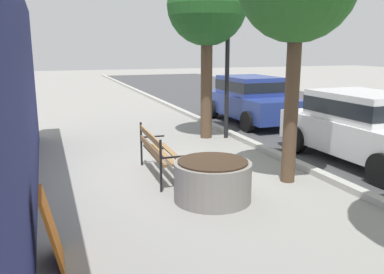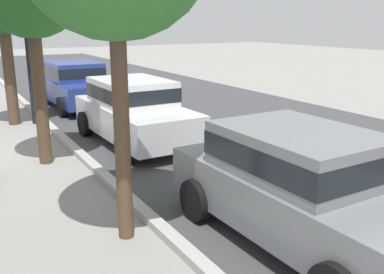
% 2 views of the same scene
% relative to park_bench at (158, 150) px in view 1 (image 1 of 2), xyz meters
% --- Properties ---
extents(ground_plane, '(80.00, 80.00, 0.00)m').
position_rel_park_bench_xyz_m(ground_plane, '(-0.05, 0.10, -0.54)').
color(ground_plane, gray).
extents(curb_stone, '(60.00, 0.20, 0.12)m').
position_rel_park_bench_xyz_m(curb_stone, '(-0.05, 3.00, -0.48)').
color(curb_stone, '#B2AFA8').
rests_on(curb_stone, ground).
extents(building_wall_behind, '(12.00, 0.50, 3.44)m').
position_rel_park_bench_xyz_m(building_wall_behind, '(1.45, -2.50, 1.18)').
color(building_wall_behind, navy).
rests_on(building_wall_behind, ground).
extents(park_bench, '(1.82, 0.59, 0.95)m').
position_rel_park_bench_xyz_m(park_bench, '(0.00, 0.00, 0.00)').
color(park_bench, olive).
rests_on(park_bench, ground).
extents(concrete_planter, '(1.30, 1.30, 0.68)m').
position_rel_park_bench_xyz_m(concrete_planter, '(1.53, 0.52, -0.20)').
color(concrete_planter, gray).
rests_on(concrete_planter, ground).
extents(street_tree_near_bench, '(2.15, 2.15, 4.69)m').
position_rel_park_bench_xyz_m(street_tree_near_bench, '(-3.00, 2.22, 3.01)').
color(street_tree_near_bench, brown).
rests_on(street_tree_near_bench, ground).
extents(parked_car_blue, '(4.13, 1.98, 1.56)m').
position_rel_park_bench_xyz_m(parked_car_blue, '(-4.67, 4.51, 0.30)').
color(parked_car_blue, navy).
rests_on(parked_car_blue, ground).
extents(parked_car_white, '(4.13, 1.98, 1.56)m').
position_rel_park_bench_xyz_m(parked_car_white, '(0.59, 4.51, 0.30)').
color(parked_car_white, silver).
rests_on(parked_car_white, ground).
extents(lamp_post, '(0.32, 0.32, 3.90)m').
position_rel_park_bench_xyz_m(lamp_post, '(-2.77, 2.74, 2.01)').
color(lamp_post, black).
rests_on(lamp_post, ground).
extents(leaning_signboard, '(0.70, 0.23, 0.89)m').
position_rel_park_bench_xyz_m(leaning_signboard, '(2.80, -2.05, -0.09)').
color(leaning_signboard, '#C6661E').
rests_on(leaning_signboard, ground).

